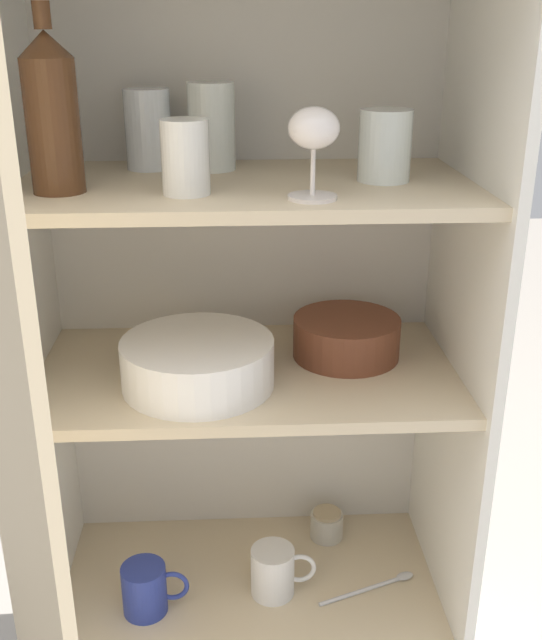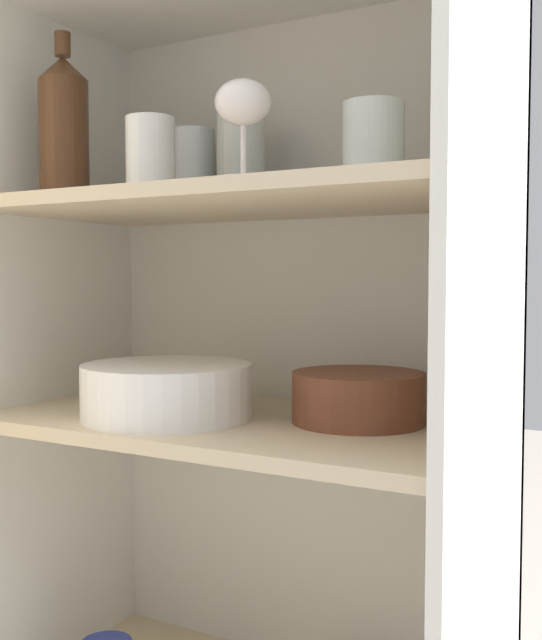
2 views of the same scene
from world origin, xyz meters
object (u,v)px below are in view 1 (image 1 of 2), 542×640
(mixing_bowl_large, at_px, (346,336))
(plate_stack_white, at_px, (198,363))
(storage_jar, at_px, (327,524))
(wine_bottle, at_px, (52,112))
(coffee_mug_primary, at_px, (146,589))

(mixing_bowl_large, bearing_deg, plate_stack_white, -158.39)
(plate_stack_white, relative_size, storage_jar, 3.63)
(wine_bottle, height_order, coffee_mug_primary, wine_bottle)
(plate_stack_white, relative_size, coffee_mug_primary, 2.03)
(wine_bottle, distance_m, coffee_mug_primary, 0.86)
(mixing_bowl_large, bearing_deg, coffee_mug_primary, -162.83)
(wine_bottle, distance_m, storage_jar, 1.00)
(wine_bottle, xyz_separation_m, coffee_mug_primary, (0.08, -0.01, -0.86))
(wine_bottle, distance_m, mixing_bowl_large, 0.62)
(mixing_bowl_large, xyz_separation_m, coffee_mug_primary, (-0.38, -0.12, -0.45))
(plate_stack_white, bearing_deg, mixing_bowl_large, 21.61)
(plate_stack_white, distance_m, storage_jar, 0.57)
(mixing_bowl_large, relative_size, storage_jar, 2.75)
(wine_bottle, height_order, storage_jar, wine_bottle)
(storage_jar, bearing_deg, mixing_bowl_large, -81.25)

